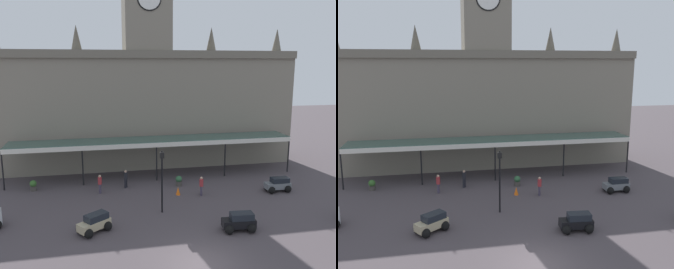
% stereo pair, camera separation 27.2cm
% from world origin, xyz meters
% --- Properties ---
extents(ground_plane, '(140.00, 140.00, 0.00)m').
position_xyz_m(ground_plane, '(0.00, 0.00, 0.00)').
color(ground_plane, '#484044').
extents(station_building, '(32.41, 5.59, 21.62)m').
position_xyz_m(station_building, '(0.00, 21.45, 7.38)').
color(station_building, gray).
rests_on(station_building, ground).
extents(entrance_canopy, '(28.08, 3.26, 3.86)m').
position_xyz_m(entrance_canopy, '(-0.00, 16.55, 3.72)').
color(entrance_canopy, '#38564C').
rests_on(entrance_canopy, ground).
extents(car_beige_estate, '(2.42, 2.27, 1.27)m').
position_xyz_m(car_beige_estate, '(-5.97, 5.30, 0.56)').
color(car_beige_estate, tan).
rests_on(car_beige_estate, ground).
extents(car_grey_estate, '(2.26, 1.55, 1.27)m').
position_xyz_m(car_grey_estate, '(10.10, 10.11, 0.56)').
color(car_grey_estate, slate).
rests_on(car_grey_estate, ground).
extents(car_black_estate, '(2.32, 1.67, 1.27)m').
position_xyz_m(car_black_estate, '(3.72, 3.56, 0.56)').
color(car_black_estate, black).
rests_on(car_black_estate, ground).
extents(pedestrian_crossing_forecourt, '(0.34, 0.38, 1.67)m').
position_xyz_m(pedestrian_crossing_forecourt, '(3.10, 10.52, 0.91)').
color(pedestrian_crossing_forecourt, '#3F384C').
rests_on(pedestrian_crossing_forecourt, ground).
extents(pedestrian_near_entrance, '(0.34, 0.34, 1.67)m').
position_xyz_m(pedestrian_near_entrance, '(-3.14, 13.74, 0.91)').
color(pedestrian_near_entrance, black).
rests_on(pedestrian_near_entrance, ground).
extents(pedestrian_beside_cars, '(0.34, 0.39, 1.67)m').
position_xyz_m(pedestrian_beside_cars, '(-5.49, 12.80, 0.91)').
color(pedestrian_beside_cars, '#3F384C').
rests_on(pedestrian_beside_cars, ground).
extents(victorian_lamppost, '(0.30, 0.30, 4.88)m').
position_xyz_m(victorian_lamppost, '(-0.89, 7.61, 3.04)').
color(victorian_lamppost, black).
rests_on(victorian_lamppost, ground).
extents(traffic_cone, '(0.40, 0.40, 0.70)m').
position_xyz_m(traffic_cone, '(1.16, 11.02, 0.35)').
color(traffic_cone, orange).
rests_on(traffic_cone, ground).
extents(planter_by_canopy, '(0.60, 0.60, 0.96)m').
position_xyz_m(planter_by_canopy, '(1.75, 13.29, 0.49)').
color(planter_by_canopy, '#47423D').
rests_on(planter_by_canopy, ground).
extents(planter_near_kerb, '(0.60, 0.60, 0.96)m').
position_xyz_m(planter_near_kerb, '(-11.36, 14.62, 0.49)').
color(planter_near_kerb, '#47423D').
rests_on(planter_near_kerb, ground).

